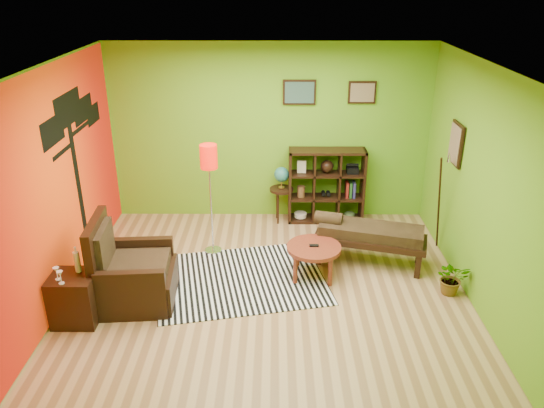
{
  "coord_description": "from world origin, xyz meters",
  "views": [
    {
      "loc": [
        0.09,
        -5.81,
        3.73
      ],
      "look_at": [
        0.05,
        0.28,
        1.05
      ],
      "focal_mm": 35.0,
      "sensor_mm": 36.0,
      "label": 1
    }
  ],
  "objects_px": {
    "bench": "(368,234)",
    "potted_plant": "(451,281)",
    "floor_lamp": "(209,167)",
    "side_cabinet": "(75,298)",
    "globe_table": "(282,181)",
    "coffee_table": "(314,250)",
    "armchair": "(131,277)",
    "cube_shelf": "(327,186)"
  },
  "relations": [
    {
      "from": "cube_shelf",
      "to": "potted_plant",
      "type": "relative_size",
      "value": 2.72
    },
    {
      "from": "floor_lamp",
      "to": "potted_plant",
      "type": "xyz_separation_m",
      "value": [
        3.11,
        -1.07,
        -1.13
      ]
    },
    {
      "from": "floor_lamp",
      "to": "bench",
      "type": "distance_m",
      "value": 2.35
    },
    {
      "from": "bench",
      "to": "potted_plant",
      "type": "relative_size",
      "value": 3.6
    },
    {
      "from": "globe_table",
      "to": "bench",
      "type": "bearing_deg",
      "value": -49.05
    },
    {
      "from": "armchair",
      "to": "cube_shelf",
      "type": "relative_size",
      "value": 0.92
    },
    {
      "from": "armchair",
      "to": "floor_lamp",
      "type": "relative_size",
      "value": 0.68
    },
    {
      "from": "floor_lamp",
      "to": "side_cabinet",
      "type": "bearing_deg",
      "value": -129.87
    },
    {
      "from": "coffee_table",
      "to": "potted_plant",
      "type": "distance_m",
      "value": 1.77
    },
    {
      "from": "coffee_table",
      "to": "globe_table",
      "type": "xyz_separation_m",
      "value": [
        -0.41,
        1.7,
        0.32
      ]
    },
    {
      "from": "coffee_table",
      "to": "side_cabinet",
      "type": "height_order",
      "value": "side_cabinet"
    },
    {
      "from": "floor_lamp",
      "to": "bench",
      "type": "bearing_deg",
      "value": -7.88
    },
    {
      "from": "side_cabinet",
      "to": "globe_table",
      "type": "distance_m",
      "value": 3.63
    },
    {
      "from": "side_cabinet",
      "to": "bench",
      "type": "height_order",
      "value": "side_cabinet"
    },
    {
      "from": "globe_table",
      "to": "cube_shelf",
      "type": "relative_size",
      "value": 0.77
    },
    {
      "from": "armchair",
      "to": "globe_table",
      "type": "height_order",
      "value": "armchair"
    },
    {
      "from": "side_cabinet",
      "to": "potted_plant",
      "type": "height_order",
      "value": "side_cabinet"
    },
    {
      "from": "bench",
      "to": "armchair",
      "type": "bearing_deg",
      "value": -162.56
    },
    {
      "from": "floor_lamp",
      "to": "cube_shelf",
      "type": "height_order",
      "value": "floor_lamp"
    },
    {
      "from": "floor_lamp",
      "to": "potted_plant",
      "type": "height_order",
      "value": "floor_lamp"
    },
    {
      "from": "coffee_table",
      "to": "armchair",
      "type": "bearing_deg",
      "value": -165.3
    },
    {
      "from": "side_cabinet",
      "to": "armchair",
      "type": "bearing_deg",
      "value": 38.06
    },
    {
      "from": "side_cabinet",
      "to": "bench",
      "type": "distance_m",
      "value": 3.81
    },
    {
      "from": "side_cabinet",
      "to": "globe_table",
      "type": "relative_size",
      "value": 0.99
    },
    {
      "from": "coffee_table",
      "to": "cube_shelf",
      "type": "xyz_separation_m",
      "value": [
        0.32,
        1.73,
        0.22
      ]
    },
    {
      "from": "globe_table",
      "to": "potted_plant",
      "type": "height_order",
      "value": "globe_table"
    },
    {
      "from": "floor_lamp",
      "to": "bench",
      "type": "height_order",
      "value": "floor_lamp"
    },
    {
      "from": "side_cabinet",
      "to": "floor_lamp",
      "type": "height_order",
      "value": "floor_lamp"
    },
    {
      "from": "potted_plant",
      "to": "bench",
      "type": "bearing_deg",
      "value": 140.97
    },
    {
      "from": "coffee_table",
      "to": "armchair",
      "type": "distance_m",
      "value": 2.34
    },
    {
      "from": "floor_lamp",
      "to": "bench",
      "type": "relative_size",
      "value": 1.02
    },
    {
      "from": "cube_shelf",
      "to": "potted_plant",
      "type": "distance_m",
      "value": 2.59
    },
    {
      "from": "floor_lamp",
      "to": "cube_shelf",
      "type": "distance_m",
      "value": 2.15
    },
    {
      "from": "coffee_table",
      "to": "globe_table",
      "type": "bearing_deg",
      "value": 103.56
    },
    {
      "from": "coffee_table",
      "to": "side_cabinet",
      "type": "bearing_deg",
      "value": -160.12
    },
    {
      "from": "coffee_table",
      "to": "cube_shelf",
      "type": "bearing_deg",
      "value": 79.56
    },
    {
      "from": "floor_lamp",
      "to": "armchair",
      "type": "bearing_deg",
      "value": -124.5
    },
    {
      "from": "armchair",
      "to": "potted_plant",
      "type": "distance_m",
      "value": 3.97
    },
    {
      "from": "coffee_table",
      "to": "side_cabinet",
      "type": "relative_size",
      "value": 0.78
    },
    {
      "from": "armchair",
      "to": "cube_shelf",
      "type": "height_order",
      "value": "cube_shelf"
    },
    {
      "from": "armchair",
      "to": "bench",
      "type": "height_order",
      "value": "armchair"
    },
    {
      "from": "globe_table",
      "to": "bench",
      "type": "relative_size",
      "value": 0.58
    }
  ]
}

